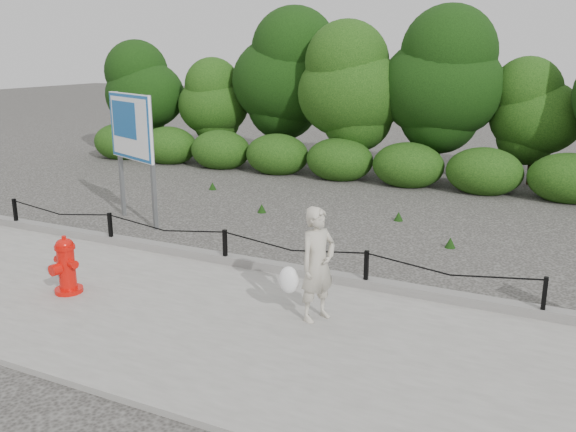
{
  "coord_description": "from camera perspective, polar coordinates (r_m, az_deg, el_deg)",
  "views": [
    {
      "loc": [
        5.25,
        -8.3,
        3.58
      ],
      "look_at": [
        1.08,
        0.2,
        1.0
      ],
      "focal_mm": 38.0,
      "sensor_mm": 36.0,
      "label": 1
    }
  ],
  "objects": [
    {
      "name": "pedestrian",
      "position": [
        8.06,
        2.62,
        -4.63
      ],
      "size": [
        0.78,
        0.67,
        1.55
      ],
      "rotation": [
        0.0,
        0.0,
        1.14
      ],
      "color": "#B8B09D",
      "rests_on": "sidewalk"
    },
    {
      "name": "chain_barrier",
      "position": [
        10.31,
        -5.92,
        -2.48
      ],
      "size": [
        10.06,
        0.06,
        0.6
      ],
      "color": "black",
      "rests_on": "sidewalk"
    },
    {
      "name": "ground",
      "position": [
        10.45,
        -5.85,
        -4.86
      ],
      "size": [
        90.0,
        90.0,
        0.0
      ],
      "primitive_type": "plane",
      "color": "#2D2B28",
      "rests_on": "ground"
    },
    {
      "name": "treeline",
      "position": [
        17.93,
        10.64,
        11.78
      ],
      "size": [
        20.08,
        3.81,
        4.78
      ],
      "color": "black",
      "rests_on": "ground"
    },
    {
      "name": "fire_hydrant",
      "position": [
        9.62,
        -20.06,
        -4.4
      ],
      "size": [
        0.48,
        0.51,
        0.88
      ],
      "rotation": [
        0.0,
        0.0,
        -0.19
      ],
      "color": "red",
      "rests_on": "sidewalk"
    },
    {
      "name": "sidewalk",
      "position": [
        8.93,
        -12.7,
        -8.5
      ],
      "size": [
        14.0,
        4.0,
        0.08
      ],
      "primitive_type": "cube",
      "color": "gray",
      "rests_on": "ground"
    },
    {
      "name": "advertising_sign",
      "position": [
        13.14,
        -14.45,
        7.55
      ],
      "size": [
        1.6,
        0.74,
        2.73
      ],
      "rotation": [
        0.0,
        0.0,
        -0.4
      ],
      "color": "slate",
      "rests_on": "ground"
    },
    {
      "name": "curb",
      "position": [
        10.44,
        -5.73,
        -4.01
      ],
      "size": [
        14.0,
        0.22,
        0.14
      ],
      "primitive_type": "cube",
      "color": "slate",
      "rests_on": "sidewalk"
    }
  ]
}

